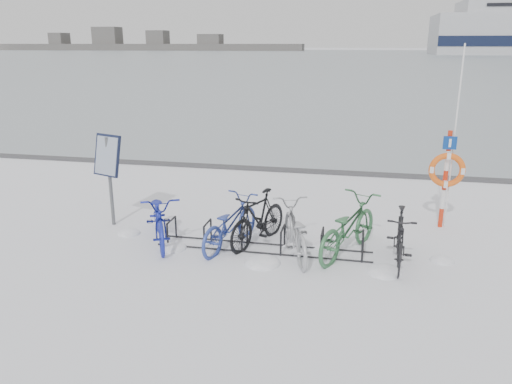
# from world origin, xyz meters

# --- Properties ---
(ground) EXTENTS (900.00, 900.00, 0.00)m
(ground) POSITION_xyz_m (0.00, 0.00, 0.00)
(ground) COLOR white
(ground) RESTS_ON ground
(ice_sheet) EXTENTS (400.00, 298.00, 0.02)m
(ice_sheet) POSITION_xyz_m (0.00, 155.00, 0.01)
(ice_sheet) COLOR #919BA4
(ice_sheet) RESTS_ON ground
(quay_edge) EXTENTS (400.00, 0.25, 0.10)m
(quay_edge) POSITION_xyz_m (0.00, 5.90, 0.05)
(quay_edge) COLOR #3F3F42
(quay_edge) RESTS_ON ground
(bike_rack) EXTENTS (4.00, 0.48, 0.46)m
(bike_rack) POSITION_xyz_m (0.00, 0.00, 0.18)
(bike_rack) COLOR black
(bike_rack) RESTS_ON ground
(info_board) EXTENTS (0.69, 0.44, 1.93)m
(info_board) POSITION_xyz_m (-3.36, 0.62, 1.39)
(info_board) COLOR #595B5E
(info_board) RESTS_ON ground
(lifebuoy_station) EXTENTS (0.71, 0.22, 3.69)m
(lifebuoy_station) POSITION_xyz_m (3.39, 1.87, 1.24)
(lifebuoy_station) COLOR red
(lifebuoy_station) RESTS_ON ground
(shoreline) EXTENTS (180.00, 12.00, 9.50)m
(shoreline) POSITION_xyz_m (-122.02, 260.00, 2.79)
(shoreline) COLOR #4C4C4C
(shoreline) RESTS_ON ground
(bike_0) EXTENTS (1.50, 2.09, 1.04)m
(bike_0) POSITION_xyz_m (-2.02, -0.02, 0.52)
(bike_0) COLOR #172295
(bike_0) RESTS_ON ground
(bike_1) EXTENTS (1.16, 1.97, 0.98)m
(bike_1) POSITION_xyz_m (-0.65, 0.04, 0.49)
(bike_1) COLOR #2B3D91
(bike_1) RESTS_ON ground
(bike_2) EXTENTS (1.15, 1.81, 1.06)m
(bike_2) POSITION_xyz_m (-0.16, 0.28, 0.53)
(bike_2) COLOR black
(bike_2) RESTS_ON ground
(bike_3) EXTENTS (1.21, 1.98, 0.98)m
(bike_3) POSITION_xyz_m (0.59, -0.10, 0.49)
(bike_3) COLOR #9C9EA3
(bike_3) RESTS_ON ground
(bike_4) EXTENTS (1.52, 2.18, 1.08)m
(bike_4) POSITION_xyz_m (1.52, 0.16, 0.54)
(bike_4) COLOR #33693F
(bike_4) RESTS_ON ground
(bike_5) EXTENTS (0.56, 1.68, 1.00)m
(bike_5) POSITION_xyz_m (2.42, -0.11, 0.50)
(bike_5) COLOR black
(bike_5) RESTS_ON ground
(snow_drifts) EXTENTS (6.43, 1.69, 0.22)m
(snow_drifts) POSITION_xyz_m (0.27, -0.18, 0.00)
(snow_drifts) COLOR white
(snow_drifts) RESTS_ON ground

